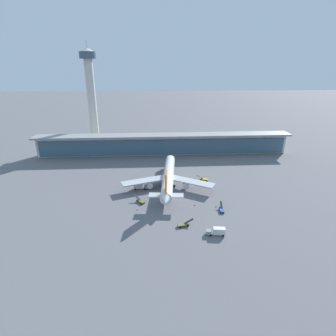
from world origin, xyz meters
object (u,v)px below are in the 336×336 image
object	(u,v)px
service_truck_by_tail_olive	(140,201)
safety_cone_bravo	(137,209)
safety_cone_alpha	(195,205)
safety_cone_charlie	(216,206)
service_truck_near_nose_olive	(184,224)
service_truck_at_far_stand_blue	(222,209)
service_truck_on_taxiway_yellow	(204,179)
control_tower	(91,92)
airliner_on_stand	(168,177)
service_truck_mid_apron_grey	(140,186)
service_truck_under_wing_grey	(217,231)

from	to	relation	value
service_truck_by_tail_olive	safety_cone_bravo	xyz separation A→B (m)	(-1.11, -7.13, -0.49)
safety_cone_alpha	service_truck_by_tail_olive	bearing A→B (deg)	169.57
service_truck_by_tail_olive	safety_cone_charlie	xyz separation A→B (m)	(35.33, -6.54, -0.49)
service_truck_near_nose_olive	service_truck_at_far_stand_blue	world-z (taller)	same
service_truck_on_taxiway_yellow	control_tower	xyz separation A→B (m)	(-74.96, 77.17, 41.89)
service_truck_on_taxiway_yellow	service_truck_at_far_stand_blue	world-z (taller)	same
service_truck_by_tail_olive	control_tower	distance (m)	116.71
airliner_on_stand	service_truck_on_taxiway_yellow	bearing A→B (deg)	16.78
service_truck_mid_apron_grey	control_tower	distance (m)	103.16
service_truck_mid_apron_grey	airliner_on_stand	bearing A→B (deg)	10.62
safety_cone_alpha	safety_cone_bravo	xyz separation A→B (m)	(-26.71, -2.42, 0.00)
airliner_on_stand	service_truck_on_taxiway_yellow	world-z (taller)	airliner_on_stand
airliner_on_stand	service_truck_at_far_stand_blue	distance (m)	36.33
service_truck_by_tail_olive	service_truck_under_wing_grey	bearing A→B (deg)	-42.75
service_truck_mid_apron_grey	control_tower	world-z (taller)	control_tower
control_tower	safety_cone_alpha	world-z (taller)	control_tower
service_truck_at_far_stand_blue	safety_cone_bravo	world-z (taller)	service_truck_at_far_stand_blue
service_truck_under_wing_grey	service_truck_by_tail_olive	bearing A→B (deg)	137.25
airliner_on_stand	service_truck_near_nose_olive	size ratio (longest dim) A/B	9.35
service_truck_under_wing_grey	service_truck_mid_apron_grey	world-z (taller)	same
service_truck_near_nose_olive	service_truck_at_far_stand_blue	bearing A→B (deg)	31.33
airliner_on_stand	safety_cone_alpha	xyz separation A→B (m)	(10.93, -22.78, -5.10)
service_truck_mid_apron_grey	service_truck_at_far_stand_blue	size ratio (longest dim) A/B	1.06
service_truck_mid_apron_grey	service_truck_on_taxiway_yellow	world-z (taller)	service_truck_mid_apron_grey
service_truck_on_taxiway_yellow	service_truck_at_far_stand_blue	xyz separation A→B (m)	(1.72, -34.49, 0.00)
service_truck_near_nose_olive	service_truck_mid_apron_grey	size ratio (longest dim) A/B	0.94
service_truck_under_wing_grey	service_truck_at_far_stand_blue	distance (m)	19.24
safety_cone_charlie	safety_cone_bravo	bearing A→B (deg)	-179.06
airliner_on_stand	service_truck_on_taxiway_yellow	size ratio (longest dim) A/B	9.60
service_truck_under_wing_grey	safety_cone_bravo	xyz separation A→B (m)	(-31.73, 21.18, -1.37)
safety_cone_charlie	safety_cone_alpha	bearing A→B (deg)	169.39
service_truck_mid_apron_grey	service_truck_on_taxiway_yellow	size ratio (longest dim) A/B	1.09
service_truck_on_taxiway_yellow	safety_cone_alpha	bearing A→B (deg)	-108.51
service_truck_near_nose_olive	safety_cone_bravo	distance (m)	24.30
control_tower	service_truck_near_nose_olive	bearing A→B (deg)	-64.68
airliner_on_stand	safety_cone_alpha	size ratio (longest dim) A/B	92.35
service_truck_at_far_stand_blue	safety_cone_bravo	bearing A→B (deg)	175.41
service_truck_by_tail_olive	safety_cone_charlie	distance (m)	35.93
service_truck_at_far_stand_blue	control_tower	xyz separation A→B (m)	(-76.69, 111.65, 41.89)
service_truck_under_wing_grey	safety_cone_bravo	distance (m)	38.18
airliner_on_stand	control_tower	xyz separation A→B (m)	(-54.33, 83.39, 37.28)
service_truck_near_nose_olive	service_truck_mid_apron_grey	bearing A→B (deg)	117.67
service_truck_on_taxiway_yellow	safety_cone_charlie	size ratio (longest dim) A/B	9.62
control_tower	safety_cone_bravo	distance (m)	122.78
service_truck_by_tail_olive	service_truck_near_nose_olive	bearing A→B (deg)	-49.24
service_truck_near_nose_olive	service_truck_on_taxiway_yellow	distance (m)	48.75
service_truck_near_nose_olive	safety_cone_alpha	size ratio (longest dim) A/B	9.88
service_truck_at_far_stand_blue	safety_cone_bravo	distance (m)	38.27
control_tower	safety_cone_bravo	bearing A→B (deg)	-70.46
service_truck_mid_apron_grey	service_truck_by_tail_olive	world-z (taller)	service_truck_mid_apron_grey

